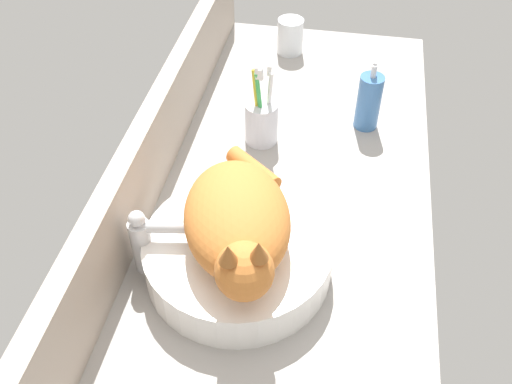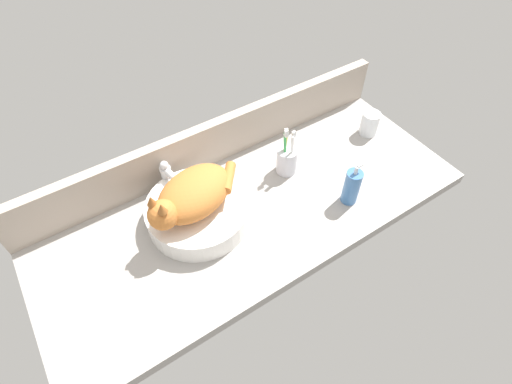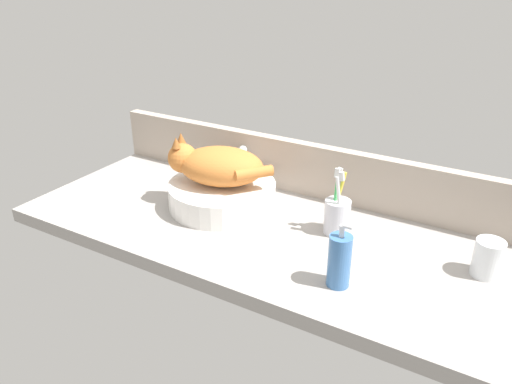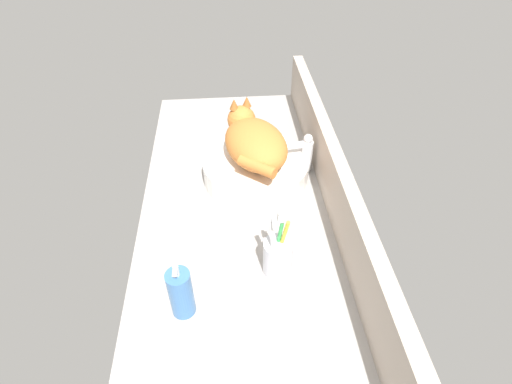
% 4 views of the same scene
% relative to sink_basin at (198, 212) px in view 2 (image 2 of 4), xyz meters
% --- Properties ---
extents(ground_plane, '(1.40, 0.56, 0.04)m').
position_rel_sink_basin_xyz_m(ground_plane, '(0.17, -0.06, -0.06)').
color(ground_plane, '#9E9993').
extents(backsplash_panel, '(1.40, 0.04, 0.17)m').
position_rel_sink_basin_xyz_m(backsplash_panel, '(0.17, 0.21, 0.05)').
color(backsplash_panel, '#AD9E8E').
rests_on(backsplash_panel, ground_plane).
extents(sink_basin, '(0.32, 0.32, 0.07)m').
position_rel_sink_basin_xyz_m(sink_basin, '(0.00, 0.00, 0.00)').
color(sink_basin, white).
rests_on(sink_basin, ground_plane).
extents(cat, '(0.32, 0.24, 0.14)m').
position_rel_sink_basin_xyz_m(cat, '(-0.01, -0.00, 0.09)').
color(cat, '#CC7533').
rests_on(cat, sink_basin).
extents(faucet, '(0.04, 0.12, 0.14)m').
position_rel_sink_basin_xyz_m(faucet, '(-0.02, 0.15, 0.04)').
color(faucet, silver).
rests_on(faucet, ground_plane).
extents(soap_dispenser, '(0.05, 0.05, 0.16)m').
position_rel_sink_basin_xyz_m(soap_dispenser, '(0.45, -0.20, 0.03)').
color(soap_dispenser, '#3F72B2').
rests_on(soap_dispenser, ground_plane).
extents(toothbrush_cup, '(0.07, 0.07, 0.19)m').
position_rel_sink_basin_xyz_m(toothbrush_cup, '(0.36, 0.02, 0.02)').
color(toothbrush_cup, silver).
rests_on(toothbrush_cup, ground_plane).
extents(water_glass, '(0.07, 0.07, 0.09)m').
position_rel_sink_basin_xyz_m(water_glass, '(0.74, 0.01, 0.00)').
color(water_glass, white).
rests_on(water_glass, ground_plane).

